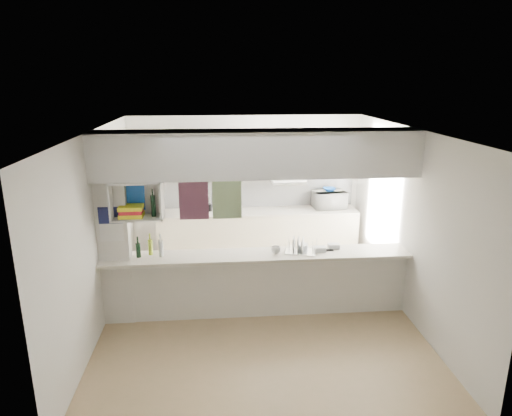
{
  "coord_description": "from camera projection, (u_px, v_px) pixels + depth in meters",
  "views": [
    {
      "loc": [
        -0.53,
        -5.8,
        3.24
      ],
      "look_at": [
        0.02,
        0.5,
        1.43
      ],
      "focal_mm": 32.0,
      "sensor_mm": 36.0,
      "label": 1
    }
  ],
  "objects": [
    {
      "name": "floor",
      "position": [
        258.0,
        314.0,
        6.49
      ],
      "size": [
        4.8,
        4.8,
        0.0
      ],
      "primitive_type": "plane",
      "color": "tan",
      "rests_on": "ground"
    },
    {
      "name": "ceiling",
      "position": [
        258.0,
        130.0,
        5.77
      ],
      "size": [
        4.8,
        4.8,
        0.0
      ],
      "primitive_type": "plane",
      "color": "white",
      "rests_on": "wall_back"
    },
    {
      "name": "wall_back",
      "position": [
        246.0,
        187.0,
        8.43
      ],
      "size": [
        4.2,
        0.0,
        4.2
      ],
      "primitive_type": "plane",
      "rotation": [
        1.57,
        0.0,
        0.0
      ],
      "color": "silver",
      "rests_on": "floor"
    },
    {
      "name": "wall_left",
      "position": [
        98.0,
        232.0,
        5.96
      ],
      "size": [
        0.0,
        4.8,
        4.8
      ],
      "primitive_type": "plane",
      "rotation": [
        1.57,
        0.0,
        1.57
      ],
      "color": "silver",
      "rests_on": "floor"
    },
    {
      "name": "wall_right",
      "position": [
        408.0,
        223.0,
        6.31
      ],
      "size": [
        0.0,
        4.8,
        4.8
      ],
      "primitive_type": "plane",
      "rotation": [
        1.57,
        0.0,
        -1.57
      ],
      "color": "silver",
      "rests_on": "floor"
    },
    {
      "name": "servery_partition",
      "position": [
        245.0,
        202.0,
        6.02
      ],
      "size": [
        4.2,
        0.5,
        2.6
      ],
      "color": "silver",
      "rests_on": "floor"
    },
    {
      "name": "cubby_shelf",
      "position": [
        136.0,
        202.0,
        5.83
      ],
      "size": [
        0.65,
        0.35,
        0.5
      ],
      "color": "white",
      "rests_on": "bulkhead"
    },
    {
      "name": "kitchen_run",
      "position": [
        256.0,
        215.0,
        8.32
      ],
      "size": [
        3.6,
        0.63,
        2.24
      ],
      "color": "beige",
      "rests_on": "floor"
    },
    {
      "name": "microwave",
      "position": [
        329.0,
        200.0,
        8.38
      ],
      "size": [
        0.61,
        0.44,
        0.32
      ],
      "primitive_type": "imported",
      "rotation": [
        0.0,
        0.0,
        3.23
      ],
      "color": "white",
      "rests_on": "bench_top"
    },
    {
      "name": "bowl",
      "position": [
        329.0,
        189.0,
        8.36
      ],
      "size": [
        0.23,
        0.23,
        0.06
      ],
      "primitive_type": "imported",
      "color": "#0E439C",
      "rests_on": "microwave"
    },
    {
      "name": "dish_rack",
      "position": [
        301.0,
        246.0,
        6.29
      ],
      "size": [
        0.5,
        0.43,
        0.23
      ],
      "rotation": [
        0.0,
        0.0,
        -0.3
      ],
      "color": "silver",
      "rests_on": "breakfast_bar"
    },
    {
      "name": "cup",
      "position": [
        276.0,
        250.0,
        6.2
      ],
      "size": [
        0.14,
        0.14,
        0.1
      ],
      "primitive_type": "imported",
      "rotation": [
        0.0,
        0.0,
        0.14
      ],
      "color": "white",
      "rests_on": "dish_rack"
    },
    {
      "name": "wine_bottles",
      "position": [
        150.0,
        248.0,
        6.13
      ],
      "size": [
        0.36,
        0.14,
        0.32
      ],
      "color": "black",
      "rests_on": "breakfast_bar"
    },
    {
      "name": "plastic_tubs",
      "position": [
        316.0,
        247.0,
        6.38
      ],
      "size": [
        0.6,
        0.23,
        0.08
      ],
      "color": "silver",
      "rests_on": "breakfast_bar"
    },
    {
      "name": "utensil_jar",
      "position": [
        209.0,
        207.0,
        8.22
      ],
      "size": [
        0.09,
        0.09,
        0.13
      ],
      "primitive_type": "cylinder",
      "color": "black",
      "rests_on": "bench_top"
    },
    {
      "name": "knife_block",
      "position": [
        234.0,
        205.0,
        8.28
      ],
      "size": [
        0.1,
        0.09,
        0.18
      ],
      "primitive_type": "cube",
      "rotation": [
        0.0,
        0.0,
        -0.18
      ],
      "color": "brown",
      "rests_on": "bench_top"
    }
  ]
}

